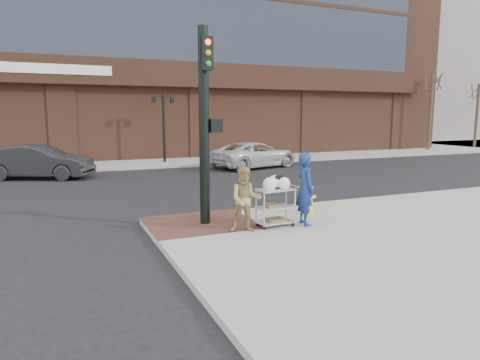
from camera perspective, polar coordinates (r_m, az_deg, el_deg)
name	(u,v)px	position (r m, az deg, el deg)	size (l,w,h in m)	color
ground	(234,234)	(10.83, -0.75, -7.27)	(220.00, 220.00, 0.00)	black
sidewalk_far	(228,143)	(44.86, -1.57, 4.96)	(65.00, 36.00, 0.15)	gray
brick_curb_ramp	(201,223)	(11.41, -5.29, -5.67)	(2.80, 2.40, 0.01)	#502C25
filler_block	(396,71)	(65.10, 20.04, 13.47)	(14.00, 20.00, 18.00)	slate
bare_tree_a	(433,73)	(38.41, 24.35, 12.83)	(1.80, 1.80, 7.20)	#382B21
bare_tree_b	(480,82)	(43.25, 29.31, 11.32)	(1.80, 1.80, 6.70)	#382B21
lamp_post	(164,121)	(26.32, -10.14, 7.76)	(1.32, 0.22, 4.00)	black
traffic_signal_pole	(205,121)	(10.97, -4.66, 7.90)	(0.61, 0.51, 5.00)	black
woman_blue	(305,189)	(11.12, 8.70, -1.18)	(0.69, 0.45, 1.88)	navy
pedestrian_tan	(246,200)	(10.34, 0.77, -2.62)	(0.78, 0.60, 1.60)	#A48B4D
sedan_dark	(39,162)	(22.11, -25.25, 2.19)	(1.68, 4.82, 1.59)	black
minivan_white	(255,155)	(24.34, 1.98, 3.38)	(2.42, 5.25, 1.46)	silver
utility_cart	(276,204)	(10.93, 4.76, -3.15)	(0.98, 0.61, 1.30)	#A1A1A6
fire_hydrant	(309,198)	(12.45, 9.17, -2.36)	(0.43, 0.30, 0.91)	yellow
newsbox_yellow	(33,159)	(25.06, -25.86, 2.48)	(0.42, 0.38, 1.00)	gold
newsbox_blue	(53,158)	(25.06, -23.68, 2.68)	(0.44, 0.40, 1.05)	#1C34BA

